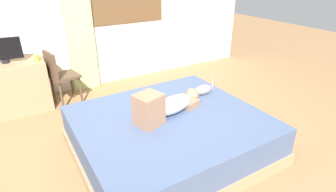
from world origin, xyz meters
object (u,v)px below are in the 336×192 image
object	(u,v)px
bed	(170,134)
person_lying	(168,105)
cup	(37,58)
cat	(202,90)
desk	(14,87)
tv_monitor	(3,50)
chair_by_desk	(59,74)

from	to	relation	value
bed	person_lying	xyz separation A→B (m)	(0.01, 0.07, 0.34)
bed	cup	size ratio (longest dim) A/B	25.50
cup	person_lying	bearing A→B (deg)	-60.36
cat	desk	distance (m)	2.71
bed	tv_monitor	bearing A→B (deg)	125.21
bed	cup	bearing A→B (deg)	118.52
person_lying	tv_monitor	xyz separation A→B (m)	(-1.44, 1.96, 0.36)
person_lying	desk	bearing A→B (deg)	125.92
chair_by_desk	cup	bearing A→B (deg)	163.74
person_lying	desk	distance (m)	2.43
bed	person_lying	world-z (taller)	person_lying
cup	tv_monitor	bearing A→B (deg)	163.60
bed	desk	world-z (taller)	desk
cup	bed	bearing A→B (deg)	-61.48
tv_monitor	chair_by_desk	xyz separation A→B (m)	(0.63, -0.19, -0.41)
desk	person_lying	bearing A→B (deg)	-54.08
person_lying	chair_by_desk	size ratio (longest dim) A/B	1.09
desk	tv_monitor	distance (m)	0.55
desk	tv_monitor	world-z (taller)	tv_monitor
tv_monitor	cup	bearing A→B (deg)	-16.40
person_lying	chair_by_desk	xyz separation A→B (m)	(-0.81, 1.77, -0.06)
chair_by_desk	person_lying	bearing A→B (deg)	-65.54
cat	desk	bearing A→B (deg)	139.63
bed	person_lying	size ratio (longest dim) A/B	2.17
cup	chair_by_desk	bearing A→B (deg)	-16.26
bed	cup	distance (m)	2.24
person_lying	tv_monitor	world-z (taller)	tv_monitor
desk	tv_monitor	xyz separation A→B (m)	(-0.02, 0.00, 0.55)
bed	desk	bearing A→B (deg)	124.81
cat	cup	bearing A→B (deg)	135.92
cat	tv_monitor	distance (m)	2.75
bed	person_lying	bearing A→B (deg)	79.64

